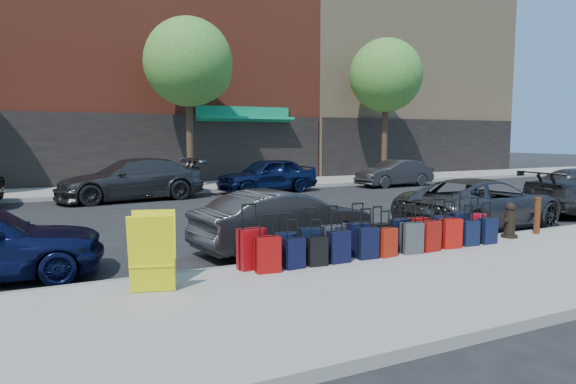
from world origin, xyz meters
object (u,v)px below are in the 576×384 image
suitcase_front_5 (379,238)px  car_near_2 (482,204)px  car_far_2 (267,175)px  fire_hydrant (510,221)px  bollard (537,215)px  car_far_1 (131,179)px  display_rack (153,252)px  car_far_3 (394,173)px  car_near_1 (284,221)px  tree_center (192,65)px  tree_right (388,78)px

suitcase_front_5 → car_near_2: 4.53m
car_far_2 → fire_hydrant: bearing=-4.3°
suitcase_front_5 → bollard: suitcase_front_5 is taller
car_far_1 → display_rack: bearing=-15.6°
bollard → car_far_1: (-6.84, 11.69, 0.20)m
display_rack → car_far_3: size_ratio=0.29×
car_near_1 → car_far_1: 10.18m
tree_center → car_far_1: size_ratio=1.37×
tree_center → car_far_1: bearing=-139.8°
suitcase_front_5 → car_far_1: size_ratio=0.17×
car_near_1 → bollard: bearing=-113.3°
tree_right → car_far_3: tree_right is taller
tree_center → car_far_3: (8.92, -2.69, -4.78)m
fire_hydrant → suitcase_front_5: bearing=174.1°
car_far_3 → car_far_1: bearing=-93.5°
tree_center → car_far_2: size_ratio=1.71×
bollard → car_far_3: (5.22, 11.65, 0.06)m
tree_center → suitcase_front_5: 15.13m
car_far_2 → display_rack: bearing=-36.8°
fire_hydrant → car_near_2: bearing=56.9°
car_near_2 → suitcase_front_5: bearing=102.4°
car_near_2 → car_near_1: bearing=82.9°
bollard → suitcase_front_5: bearing=179.0°
bollard → car_far_3: car_far_3 is taller
tree_center → suitcase_front_5: (-0.60, -14.27, -4.99)m
tree_center → car_near_1: tree_center is taller
car_far_2 → car_far_3: (6.48, -0.24, -0.10)m
car_near_1 → tree_center: bearing=-15.4°
car_near_2 → tree_center: bearing=9.3°
tree_right → suitcase_front_5: size_ratio=8.31×
tree_right → car_far_1: (-13.64, -2.65, -4.64)m
car_far_1 → fire_hydrant: bearing=19.6°
fire_hydrant → car_near_2: 1.82m
display_rack → car_near_1: size_ratio=0.29×
bollard → car_near_1: car_near_1 is taller
display_rack → car_far_2: bearing=75.9°
suitcase_front_5 → car_near_1: car_near_1 is taller
bollard → car_far_2: 11.96m
car_near_2 → car_far_2: (-1.23, 10.33, 0.08)m
fire_hydrant → bollard: bearing=-2.6°
car_near_1 → car_far_1: size_ratio=0.71×
tree_right → fire_hydrant: tree_right is taller
bollard → display_rack: display_rack is taller
car_near_2 → car_far_3: (5.24, 10.09, -0.02)m
fire_hydrant → car_near_2: (0.88, 1.59, 0.14)m
car_near_1 → tree_right: bearing=-51.3°
tree_center → display_rack: (-4.92, -14.80, -4.72)m
fire_hydrant → car_near_1: 4.92m
fire_hydrant → tree_center: bearing=96.8°
suitcase_front_5 → display_rack: display_rack is taller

